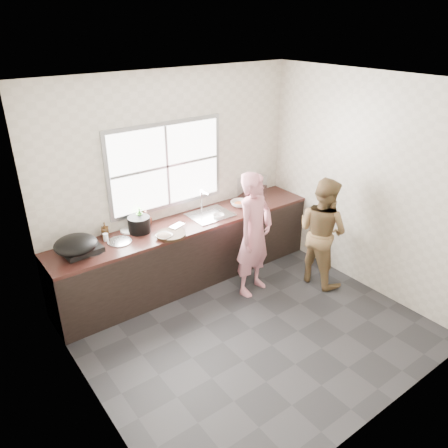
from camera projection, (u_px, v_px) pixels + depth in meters
floor at (251, 329)px, 5.00m from camera, size 3.60×3.20×0.01m
ceiling at (259, 83)px, 3.83m from camera, size 3.60×3.20×0.01m
wall_back at (173, 179)px, 5.58m from camera, size 3.60×0.01×2.70m
wall_left at (80, 280)px, 3.44m from camera, size 0.01×3.20×2.70m
wall_right at (366, 185)px, 5.39m from camera, size 0.01×3.20×2.70m
wall_front at (394, 295)px, 3.26m from camera, size 3.60×0.01×2.70m
cabinet at (189, 253)px, 5.76m from camera, size 3.60×0.62×0.82m
countertop at (188, 224)px, 5.57m from camera, size 3.60×0.64×0.04m
sink at (210, 215)px, 5.75m from camera, size 0.55×0.45×0.02m
faucet at (201, 200)px, 5.83m from camera, size 0.02×0.02×0.30m
window_frame at (166, 166)px, 5.43m from camera, size 1.60×0.05×1.10m
window_glazing at (167, 166)px, 5.41m from camera, size 1.50×0.01×1.00m
woman at (254, 238)px, 5.40m from camera, size 0.62×0.49×1.50m
person_side at (322, 231)px, 5.62m from camera, size 0.59×0.74×1.45m
cutting_board at (171, 235)px, 5.21m from camera, size 0.38×0.38×0.03m
cleaver at (177, 225)px, 5.37m from camera, size 0.22×0.15×0.01m
bowl_mince at (164, 236)px, 5.15m from camera, size 0.23×0.23×0.05m
bowl_crabs at (239, 204)px, 6.02m from camera, size 0.25×0.25×0.06m
bowl_held at (219, 216)px, 5.67m from camera, size 0.20×0.20×0.06m
black_pot at (139, 224)px, 5.28m from camera, size 0.29×0.29×0.19m
plate_food at (129, 230)px, 5.33m from camera, size 0.28×0.28×0.02m
bottle_green at (140, 218)px, 5.34m from camera, size 0.11×0.11×0.28m
bottle_brown_tall at (105, 231)px, 5.15m from camera, size 0.10×0.10×0.17m
bottle_brown_short at (146, 219)px, 5.44m from camera, size 0.18×0.18×0.18m
glass_jar at (106, 237)px, 5.09m from camera, size 0.08×0.08×0.09m
burner at (80, 248)px, 4.87m from camera, size 0.43×0.43×0.06m
wok at (76, 245)px, 4.70m from camera, size 0.55×0.55×0.18m
dish_rack at (252, 186)px, 6.35m from camera, size 0.43×0.34×0.28m
pot_lid_left at (94, 251)px, 4.86m from camera, size 0.26×0.26×0.01m
pot_lid_right at (120, 241)px, 5.07m from camera, size 0.37×0.37×0.01m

